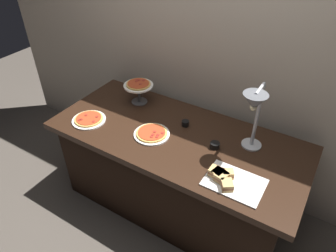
{
  "coord_description": "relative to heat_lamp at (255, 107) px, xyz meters",
  "views": [
    {
      "loc": [
        0.88,
        -1.55,
        2.17
      ],
      "look_at": [
        -0.07,
        0.0,
        0.81
      ],
      "focal_mm": 33.04,
      "sensor_mm": 36.0,
      "label": 1
    }
  ],
  "objects": [
    {
      "name": "pizza_plate_raised_stand",
      "position": [
        -1.01,
        0.18,
        -0.24
      ],
      "size": [
        0.24,
        0.24,
        0.18
      ],
      "color": "#595B60",
      "rests_on": "buffet_table"
    },
    {
      "name": "sauce_cup_near",
      "position": [
        -0.51,
        0.09,
        -0.37
      ],
      "size": [
        0.06,
        0.06,
        0.04
      ],
      "color": "black",
      "rests_on": "buffet_table"
    },
    {
      "name": "buffet_table",
      "position": [
        -0.51,
        -0.05,
        -0.76
      ],
      "size": [
        1.9,
        0.84,
        0.76
      ],
      "color": "black",
      "rests_on": "ground_plane"
    },
    {
      "name": "ground_plane",
      "position": [
        -0.51,
        -0.05,
        -1.15
      ],
      "size": [
        8.0,
        8.0,
        0.0
      ],
      "primitive_type": "plane",
      "color": "#4C443D"
    },
    {
      "name": "pizza_plate_front",
      "position": [
        -0.66,
        -0.15,
        -0.38
      ],
      "size": [
        0.27,
        0.27,
        0.03
      ],
      "color": "white",
      "rests_on": "buffet_table"
    },
    {
      "name": "pizza_plate_center",
      "position": [
        -1.18,
        -0.25,
        -0.38
      ],
      "size": [
        0.26,
        0.26,
        0.03
      ],
      "color": "white",
      "rests_on": "buffet_table"
    },
    {
      "name": "sandwich_platter",
      "position": [
        -0.01,
        -0.29,
        -0.37
      ],
      "size": [
        0.35,
        0.25,
        0.06
      ],
      "color": "white",
      "rests_on": "buffet_table"
    },
    {
      "name": "sauce_cup_far",
      "position": [
        -0.21,
        -0.03,
        -0.37
      ],
      "size": [
        0.07,
        0.07,
        0.04
      ],
      "color": "black",
      "rests_on": "buffet_table"
    },
    {
      "name": "heat_lamp",
      "position": [
        0.0,
        0.0,
        0.0
      ],
      "size": [
        0.15,
        0.3,
        0.5
      ],
      "color": "#B7BABF",
      "rests_on": "buffet_table"
    },
    {
      "name": "back_wall",
      "position": [
        -0.51,
        0.45,
        0.05
      ],
      "size": [
        4.4,
        0.04,
        2.4
      ],
      "primitive_type": "cube",
      "color": "#B7A893",
      "rests_on": "ground_plane"
    }
  ]
}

